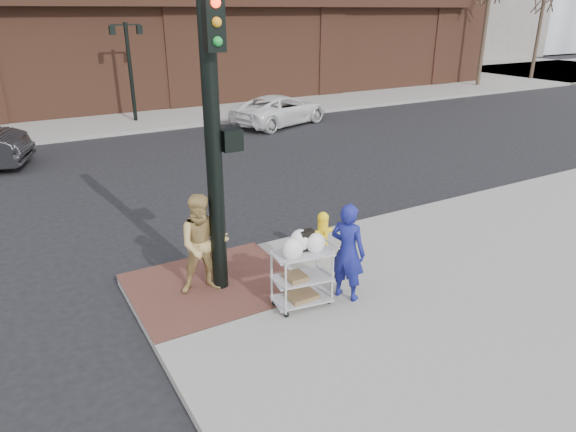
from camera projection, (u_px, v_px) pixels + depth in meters
ground at (268, 307)px, 8.56m from camera, size 220.00×220.00×0.00m
sidewalk_far at (217, 72)px, 40.04m from camera, size 65.00×36.00×0.15m
brick_curb_ramp at (213, 284)px, 8.95m from camera, size 2.80×2.40×0.01m
lamp_post at (129, 61)px, 21.36m from camera, size 1.32×0.22×4.00m
traffic_signal_pole at (215, 134)px, 7.90m from camera, size 0.61×0.51×5.00m
woman_blue at (348, 252)px, 8.28m from camera, size 0.63×0.72×1.66m
pedestrian_tan at (204, 244)px, 8.46m from camera, size 0.97×0.84×1.73m
minivan_white at (280, 110)px, 21.97m from camera, size 4.97×3.42×1.26m
utility_cart at (302, 273)px, 8.13m from camera, size 0.99×0.65×1.28m
fire_hydrant at (323, 232)px, 9.97m from camera, size 0.40×0.28×0.86m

